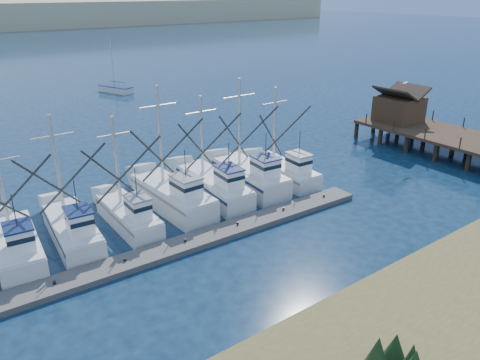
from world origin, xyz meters
The scene contains 6 objects.
ground centered at (0.00, 0.00, 0.00)m, with size 500.00×500.00×0.00m, color #0B1B33.
floating_dock centered at (-8.51, 5.53, 0.19)m, with size 28.29×1.89×0.38m, color #56514D.
timber_pier centered at (21.50, 8.46, 2.57)m, with size 7.00×20.00×8.00m.
trawler_fleet centered at (-7.78, 10.37, 0.97)m, with size 27.57×8.73×8.96m.
sailboat_near centered at (6.63, 53.21, 0.49)m, with size 3.85×6.12×8.10m.
flying_gull centered at (18.10, 9.50, 6.78)m, with size 1.09×0.20×0.20m.
Camera 1 is at (-20.98, -17.26, 15.18)m, focal length 35.00 mm.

